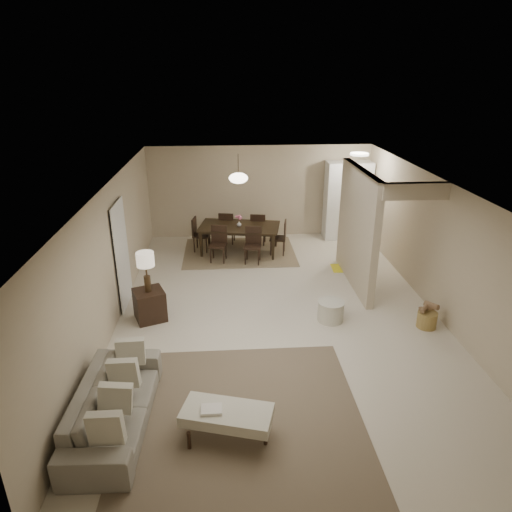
{
  "coord_description": "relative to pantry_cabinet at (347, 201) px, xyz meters",
  "views": [
    {
      "loc": [
        -0.96,
        -7.65,
        4.32
      ],
      "look_at": [
        -0.39,
        0.35,
        1.05
      ],
      "focal_mm": 32.0,
      "sensor_mm": 36.0,
      "label": 1
    }
  ],
  "objects": [
    {
      "name": "floor",
      "position": [
        -2.35,
        -4.15,
        -1.05
      ],
      "size": [
        9.0,
        9.0,
        0.0
      ],
      "primitive_type": "plane",
      "color": "beige",
      "rests_on": "ground"
    },
    {
      "name": "ceiling",
      "position": [
        -2.35,
        -4.15,
        1.45
      ],
      "size": [
        9.0,
        9.0,
        0.0
      ],
      "primitive_type": "plane",
      "rotation": [
        3.14,
        0.0,
        0.0
      ],
      "color": "white",
      "rests_on": "back_wall"
    },
    {
      "name": "back_wall",
      "position": [
        -2.35,
        0.35,
        0.2
      ],
      "size": [
        6.0,
        0.0,
        6.0
      ],
      "primitive_type": "plane",
      "rotation": [
        1.57,
        0.0,
        0.0
      ],
      "color": "#BEAC8F",
      "rests_on": "floor"
    },
    {
      "name": "left_wall",
      "position": [
        -5.35,
        -4.15,
        0.2
      ],
      "size": [
        0.0,
        9.0,
        9.0
      ],
      "primitive_type": "plane",
      "rotation": [
        1.57,
        0.0,
        1.57
      ],
      "color": "#BEAC8F",
      "rests_on": "floor"
    },
    {
      "name": "right_wall",
      "position": [
        0.65,
        -4.15,
        0.2
      ],
      "size": [
        0.0,
        9.0,
        9.0
      ],
      "primitive_type": "plane",
      "rotation": [
        1.57,
        0.0,
        -1.57
      ],
      "color": "#BEAC8F",
      "rests_on": "floor"
    },
    {
      "name": "partition",
      "position": [
        -0.55,
        -2.9,
        0.2
      ],
      "size": [
        0.15,
        2.5,
        2.5
      ],
      "primitive_type": "cube",
      "color": "#BEAC8F",
      "rests_on": "floor"
    },
    {
      "name": "doorway",
      "position": [
        -5.32,
        -3.55,
        -0.03
      ],
      "size": [
        0.04,
        0.9,
        2.04
      ],
      "primitive_type": "cube",
      "color": "black",
      "rests_on": "floor"
    },
    {
      "name": "pantry_cabinet",
      "position": [
        0.0,
        0.0,
        0.0
      ],
      "size": [
        1.2,
        0.55,
        2.1
      ],
      "primitive_type": "cube",
      "color": "white",
      "rests_on": "floor"
    },
    {
      "name": "flush_light",
      "position": [
        -0.05,
        -0.95,
        1.41
      ],
      "size": [
        0.44,
        0.44,
        0.05
      ],
      "primitive_type": "cylinder",
      "color": "white",
      "rests_on": "ceiling"
    },
    {
      "name": "living_rug",
      "position": [
        -3.15,
        -6.97,
        -1.04
      ],
      "size": [
        3.2,
        3.2,
        0.01
      ],
      "primitive_type": "cube",
      "color": "brown",
      "rests_on": "floor"
    },
    {
      "name": "sofa",
      "position": [
        -4.8,
        -6.97,
        -0.73
      ],
      "size": [
        2.21,
        0.94,
        0.64
      ],
      "primitive_type": "imported",
      "rotation": [
        0.0,
        0.0,
        1.53
      ],
      "color": "gray",
      "rests_on": "floor"
    },
    {
      "name": "ottoman_bench",
      "position": [
        -3.35,
        -7.27,
        -0.73
      ],
      "size": [
        1.23,
        0.8,
        0.4
      ],
      "rotation": [
        0.0,
        0.0,
        -0.27
      ],
      "color": "beige",
      "rests_on": "living_rug"
    },
    {
      "name": "side_table",
      "position": [
        -4.75,
        -4.2,
        -0.76
      ],
      "size": [
        0.68,
        0.68,
        0.58
      ],
      "primitive_type": "cube",
      "rotation": [
        0.0,
        0.0,
        0.37
      ],
      "color": "black",
      "rests_on": "floor"
    },
    {
      "name": "table_lamp",
      "position": [
        -4.75,
        -4.2,
        0.09
      ],
      "size": [
        0.32,
        0.32,
        0.76
      ],
      "color": "#47331E",
      "rests_on": "side_table"
    },
    {
      "name": "round_pouf",
      "position": [
        -1.4,
        -4.49,
        -0.86
      ],
      "size": [
        0.49,
        0.49,
        0.38
      ],
      "primitive_type": "cylinder",
      "color": "beige",
      "rests_on": "floor"
    },
    {
      "name": "wicker_basket",
      "position": [
        0.28,
        -4.85,
        -0.9
      ],
      "size": [
        0.45,
        0.45,
        0.3
      ],
      "primitive_type": "cylinder",
      "rotation": [
        0.0,
        0.0,
        0.34
      ],
      "color": "olive",
      "rests_on": "floor"
    },
    {
      "name": "dining_rug",
      "position": [
        -2.97,
        -0.94,
        -1.04
      ],
      "size": [
        2.8,
        2.1,
        0.01
      ],
      "primitive_type": "cube",
      "color": "#776249",
      "rests_on": "floor"
    },
    {
      "name": "dining_table",
      "position": [
        -2.97,
        -0.94,
        -0.7
      ],
      "size": [
        2.15,
        1.45,
        0.7
      ],
      "primitive_type": "imported",
      "rotation": [
        0.0,
        0.0,
        -0.18
      ],
      "color": "black",
      "rests_on": "dining_rug"
    },
    {
      "name": "dining_chairs",
      "position": [
        -2.97,
        -0.94,
        -0.61
      ],
      "size": [
        2.38,
        1.89,
        0.88
      ],
      "color": "black",
      "rests_on": "dining_rug"
    },
    {
      "name": "vase",
      "position": [
        -2.97,
        -0.94,
        -0.29
      ],
      "size": [
        0.15,
        0.15,
        0.13
      ],
      "primitive_type": "imported",
      "rotation": [
        0.0,
        0.0,
        -0.21
      ],
      "color": "silver",
      "rests_on": "dining_table"
    },
    {
      "name": "yellow_mat",
      "position": [
        -0.43,
        -2.15,
        -1.04
      ],
      "size": [
        0.83,
        0.53,
        0.01
      ],
      "primitive_type": "cube",
      "rotation": [
        0.0,
        0.0,
        -0.05
      ],
      "color": "yellow",
      "rests_on": "floor"
    },
    {
      "name": "pendant_light",
      "position": [
        -2.97,
        -0.94,
        0.87
      ],
      "size": [
        0.46,
        0.46,
        0.71
      ],
      "color": "#47331E",
      "rests_on": "ceiling"
    }
  ]
}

